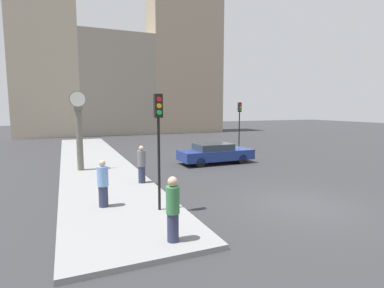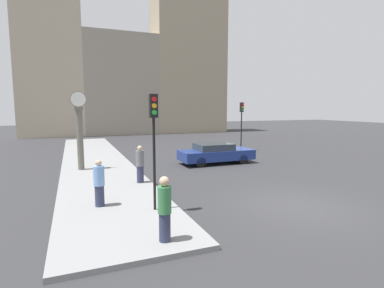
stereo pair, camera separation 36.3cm
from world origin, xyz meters
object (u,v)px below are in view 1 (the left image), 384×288
at_px(sedan_car, 215,153).
at_px(street_clock, 79,132).
at_px(pedestrian_blue_stripe, 103,184).
at_px(traffic_light_far, 239,116).
at_px(traffic_light_near, 159,128).
at_px(pedestrian_green_hoodie, 173,209).
at_px(pedestrian_grey_jacket, 142,164).

height_order(sedan_car, street_clock, street_clock).
bearing_deg(pedestrian_blue_stripe, traffic_light_far, 41.31).
relative_size(traffic_light_near, traffic_light_far, 0.97).
distance_m(traffic_light_far, pedestrian_blue_stripe, 16.08).
bearing_deg(pedestrian_blue_stripe, sedan_car, 39.84).
bearing_deg(traffic_light_near, pedestrian_blue_stripe, 147.77).
bearing_deg(pedestrian_green_hoodie, traffic_light_far, 52.65).
height_order(street_clock, pedestrian_blue_stripe, street_clock).
bearing_deg(street_clock, traffic_light_far, 16.82).
bearing_deg(pedestrian_green_hoodie, pedestrian_grey_jacket, 83.55).
distance_m(street_clock, pedestrian_green_hoodie, 10.48).
bearing_deg(sedan_car, pedestrian_green_hoodie, -122.73).
relative_size(sedan_car, pedestrian_blue_stripe, 2.88).
distance_m(traffic_light_near, street_clock, 8.15).
bearing_deg(traffic_light_far, sedan_car, -136.28).
height_order(street_clock, pedestrian_green_hoodie, street_clock).
bearing_deg(pedestrian_green_hoodie, traffic_light_near, 81.09).
relative_size(street_clock, pedestrian_green_hoodie, 2.53).
bearing_deg(sedan_car, pedestrian_grey_jacket, -147.21).
height_order(traffic_light_near, street_clock, street_clock).
bearing_deg(traffic_light_near, traffic_light_far, 48.36).
distance_m(traffic_light_near, pedestrian_grey_jacket, 4.26).
distance_m(sedan_car, pedestrian_blue_stripe, 9.92).
bearing_deg(pedestrian_grey_jacket, traffic_light_near, -94.88).
relative_size(traffic_light_far, pedestrian_green_hoodie, 2.34).
relative_size(sedan_car, traffic_light_far, 1.19).
relative_size(sedan_car, pedestrian_green_hoodie, 2.78).
xyz_separation_m(pedestrian_grey_jacket, pedestrian_green_hoodie, (-0.70, -6.21, 0.01)).
height_order(traffic_light_near, pedestrian_blue_stripe, traffic_light_near).
relative_size(traffic_light_far, pedestrian_grey_jacket, 2.33).
xyz_separation_m(sedan_car, pedestrian_grey_jacket, (-5.61, -3.61, 0.33)).
bearing_deg(sedan_car, traffic_light_far, 43.72).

